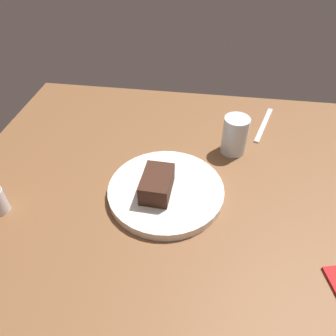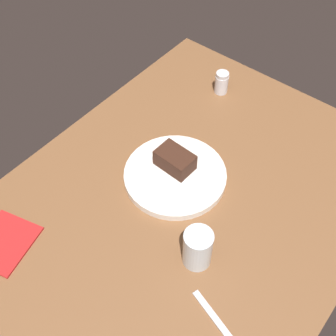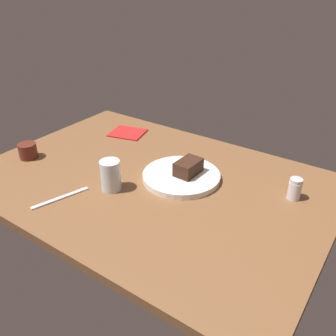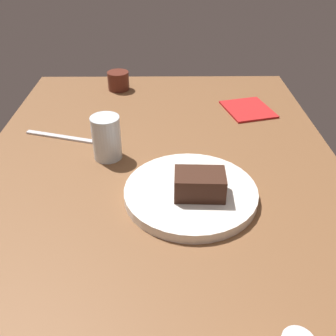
# 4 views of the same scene
# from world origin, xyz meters

# --- Properties ---
(dining_table) EXTENTS (1.20, 0.84, 0.03)m
(dining_table) POSITION_xyz_m (0.00, 0.00, 0.01)
(dining_table) COLOR brown
(dining_table) RESTS_ON ground
(dessert_plate) EXTENTS (0.27, 0.27, 0.02)m
(dessert_plate) POSITION_xyz_m (0.09, 0.06, 0.04)
(dessert_plate) COLOR white
(dessert_plate) RESTS_ON dining_table
(chocolate_cake_slice) EXTENTS (0.07, 0.10, 0.05)m
(chocolate_cake_slice) POSITION_xyz_m (0.10, 0.08, 0.08)
(chocolate_cake_slice) COLOR #381E14
(chocolate_cake_slice) RESTS_ON dessert_plate
(salt_shaker) EXTENTS (0.04, 0.04, 0.07)m
(salt_shaker) POSITION_xyz_m (0.44, 0.17, 0.07)
(salt_shaker) COLOR silver
(salt_shaker) RESTS_ON dining_table
(water_glass) EXTENTS (0.07, 0.07, 0.10)m
(water_glass) POSITION_xyz_m (-0.07, -0.12, 0.08)
(water_glass) COLOR silver
(water_glass) RESTS_ON dining_table
(coffee_cup) EXTENTS (0.07, 0.07, 0.06)m
(coffee_cup) POSITION_xyz_m (-0.48, -0.14, 0.06)
(coffee_cup) COLOR #562319
(coffee_cup) RESTS_ON dining_table
(butter_knife) EXTENTS (0.07, 0.19, 0.01)m
(butter_knife) POSITION_xyz_m (-0.16, -0.26, 0.03)
(butter_knife) COLOR silver
(butter_knife) RESTS_ON dining_table
(folded_napkin) EXTENTS (0.17, 0.16, 0.01)m
(folded_napkin) POSITION_xyz_m (-0.32, 0.26, 0.03)
(folded_napkin) COLOR #B21E1E
(folded_napkin) RESTS_ON dining_table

